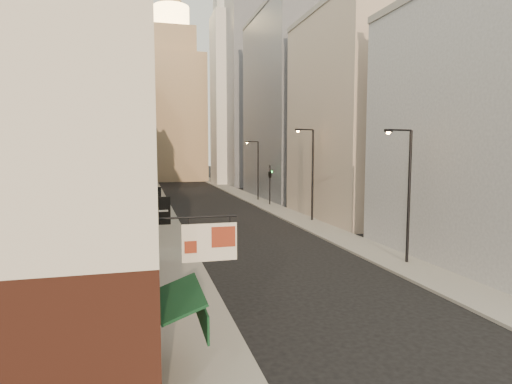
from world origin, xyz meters
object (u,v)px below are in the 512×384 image
(white_tower, at_px, (232,93))
(traffic_light_right, at_px, (270,174))
(clock_tower, at_px, (173,103))
(streetlamp_near, at_px, (407,188))
(streetlamp_far, at_px, (257,167))
(streetlamp_mid, at_px, (311,169))

(white_tower, bearing_deg, traffic_light_right, -94.75)
(clock_tower, xyz_separation_m, streetlamp_near, (7.68, -79.21, -13.05))
(white_tower, xyz_separation_m, streetlamp_far, (-3.30, -31.37, -14.01))
(clock_tower, distance_m, streetlamp_mid, 65.07)
(traffic_light_right, bearing_deg, streetlamp_near, 69.00)
(white_tower, bearing_deg, streetlamp_mid, -93.28)
(white_tower, distance_m, traffic_light_right, 39.57)
(clock_tower, height_order, white_tower, clock_tower)
(clock_tower, xyz_separation_m, streetlamp_mid, (8.17, -63.31, -12.61))
(streetlamp_far, height_order, traffic_light_right, streetlamp_far)
(clock_tower, bearing_deg, traffic_light_right, -81.06)
(streetlamp_far, bearing_deg, traffic_light_right, -107.00)
(streetlamp_near, bearing_deg, streetlamp_mid, 76.25)
(white_tower, distance_m, streetlamp_mid, 51.22)
(streetlamp_near, bearing_deg, white_tower, 75.10)
(streetlamp_mid, xyz_separation_m, streetlamp_far, (-0.47, 17.94, -0.43))
(white_tower, bearing_deg, streetlamp_far, -96.00)
(streetlamp_near, xyz_separation_m, traffic_light_right, (0.28, 28.59, -0.66))
(streetlamp_mid, distance_m, traffic_light_right, 12.73)
(streetlamp_near, bearing_deg, streetlamp_far, 77.98)
(streetlamp_near, distance_m, traffic_light_right, 28.60)
(streetlamp_near, height_order, streetlamp_far, streetlamp_far)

